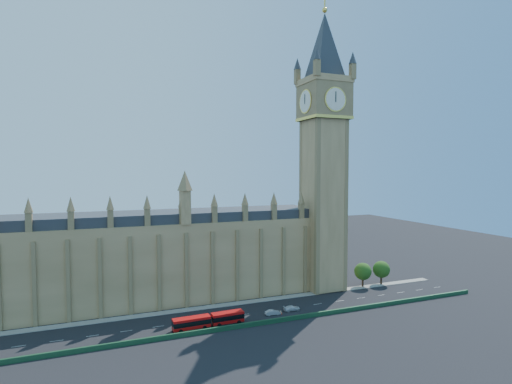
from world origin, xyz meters
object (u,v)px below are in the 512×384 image
object	(u,v)px
car_grey	(230,321)
car_silver	(273,312)
red_bus	(209,321)
car_white	(292,308)

from	to	relation	value
car_grey	car_silver	bearing A→B (deg)	-83.06
red_bus	car_silver	world-z (taller)	red_bus
red_bus	car_grey	world-z (taller)	red_bus
car_silver	red_bus	bearing A→B (deg)	99.88
red_bus	car_grey	distance (m)	5.86
car_grey	car_white	xyz separation A→B (m)	(19.94, 2.89, -0.07)
car_grey	car_white	size ratio (longest dim) A/B	0.93
car_silver	car_white	distance (m)	6.67
red_bus	car_grey	bearing A→B (deg)	-0.80
car_silver	car_white	world-z (taller)	car_silver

